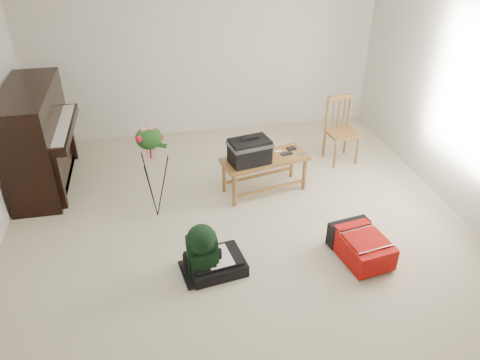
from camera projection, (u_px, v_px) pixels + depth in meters
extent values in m
cube|color=#BFB59A|center=(242.00, 240.00, 4.96)|extent=(5.00, 5.50, 0.01)
cube|color=silver|center=(204.00, 49.00, 6.60)|extent=(5.00, 0.04, 2.50)
cube|color=black|center=(36.00, 139.00, 5.61)|extent=(0.55, 1.50, 1.25)
cube|color=black|center=(61.00, 129.00, 5.60)|extent=(0.28, 1.30, 0.10)
cube|color=white|center=(60.00, 125.00, 5.57)|extent=(0.22, 1.20, 0.02)
cube|color=black|center=(51.00, 179.00, 5.92)|extent=(0.45, 1.30, 0.10)
cube|color=olive|center=(265.00, 159.00, 5.56)|extent=(1.09, 0.61, 0.04)
cylinder|color=olive|center=(229.00, 187.00, 5.47)|extent=(0.05, 0.05, 0.42)
cylinder|color=olive|center=(225.00, 173.00, 5.74)|extent=(0.05, 0.05, 0.42)
cylinder|color=olive|center=(305.00, 179.00, 5.62)|extent=(0.05, 0.05, 0.42)
cylinder|color=olive|center=(297.00, 165.00, 5.89)|extent=(0.05, 0.05, 0.42)
cube|color=olive|center=(342.00, 133.00, 6.23)|extent=(0.42, 0.42, 0.04)
cylinder|color=olive|center=(333.00, 154.00, 6.18)|extent=(0.03, 0.03, 0.39)
cylinder|color=olive|center=(325.00, 143.00, 6.45)|extent=(0.03, 0.03, 0.39)
cylinder|color=olive|center=(357.00, 152.00, 6.23)|extent=(0.03, 0.03, 0.39)
cylinder|color=olive|center=(347.00, 141.00, 6.50)|extent=(0.03, 0.03, 0.39)
cube|color=olive|center=(341.00, 97.00, 6.13)|extent=(0.35, 0.07, 0.05)
cylinder|color=olive|center=(328.00, 113.00, 6.22)|extent=(0.03, 0.03, 0.47)
cylinder|color=olive|center=(351.00, 111.00, 6.27)|extent=(0.03, 0.03, 0.47)
cube|color=#BD1208|center=(361.00, 246.00, 4.67)|extent=(0.52, 0.68, 0.24)
cube|color=black|center=(352.00, 231.00, 4.87)|extent=(0.45, 0.21, 0.26)
cube|color=#BD1208|center=(365.00, 239.00, 4.56)|extent=(0.43, 0.41, 0.02)
cube|color=silver|center=(373.00, 250.00, 4.41)|extent=(0.39, 0.08, 0.01)
cube|color=black|center=(216.00, 264.00, 4.55)|extent=(0.60, 0.51, 0.13)
cube|color=black|center=(216.00, 258.00, 4.51)|extent=(0.52, 0.44, 0.03)
cube|color=white|center=(218.00, 257.00, 4.48)|extent=(0.28, 0.36, 0.01)
cube|color=black|center=(209.00, 250.00, 4.52)|extent=(0.19, 0.13, 0.05)
cube|color=black|center=(202.00, 257.00, 4.42)|extent=(0.29, 0.18, 0.43)
cube|color=black|center=(204.00, 266.00, 4.34)|extent=(0.23, 0.05, 0.25)
sphere|color=black|center=(201.00, 239.00, 4.30)|extent=(0.28, 0.28, 0.28)
cube|color=black|center=(194.00, 251.00, 4.49)|extent=(0.04, 0.03, 0.38)
cube|color=black|center=(208.00, 250.00, 4.51)|extent=(0.04, 0.03, 0.38)
cylinder|color=black|center=(150.00, 146.00, 4.87)|extent=(0.01, 0.01, 0.30)
ellipsoid|color=#1E5119|center=(149.00, 138.00, 4.83)|extent=(0.28, 0.20, 0.26)
cube|color=red|center=(148.00, 131.00, 4.76)|extent=(0.14, 0.05, 0.08)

